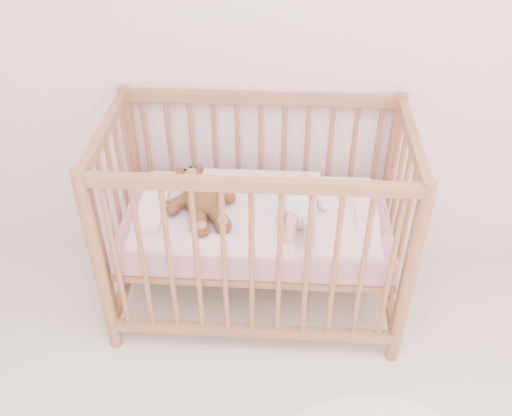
# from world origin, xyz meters

# --- Properties ---
(wall_back) EXTENTS (4.00, 0.02, 2.70)m
(wall_back) POSITION_xyz_m (0.00, 2.00, 1.35)
(wall_back) COLOR white
(wall_back) RESTS_ON floor
(crib) EXTENTS (1.36, 0.76, 1.00)m
(crib) POSITION_xyz_m (-0.03, 1.60, 0.50)
(crib) COLOR #A06A44
(crib) RESTS_ON floor
(mattress) EXTENTS (1.22, 0.62, 0.13)m
(mattress) POSITION_xyz_m (-0.03, 1.60, 0.49)
(mattress) COLOR pink
(mattress) RESTS_ON crib
(blanket) EXTENTS (1.10, 0.58, 0.06)m
(blanket) POSITION_xyz_m (-0.03, 1.60, 0.56)
(blanket) COLOR #F3A7C3
(blanket) RESTS_ON mattress
(baby) EXTENTS (0.26, 0.50, 0.12)m
(baby) POSITION_xyz_m (0.18, 1.58, 0.64)
(baby) COLOR silver
(baby) RESTS_ON blanket
(teddy_bear) EXTENTS (0.50, 0.58, 0.13)m
(teddy_bear) POSITION_xyz_m (-0.28, 1.58, 0.65)
(teddy_bear) COLOR brown
(teddy_bear) RESTS_ON blanket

